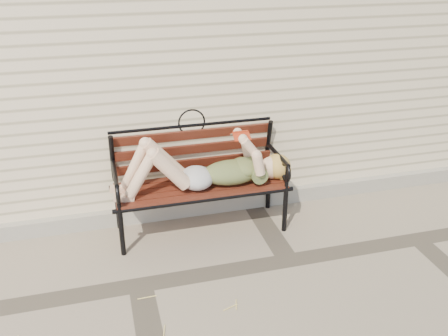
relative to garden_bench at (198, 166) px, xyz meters
name	(u,v)px	position (x,y,z in m)	size (l,w,h in m)	color
ground	(141,285)	(-0.65, -0.79, -0.61)	(80.00, 80.00, 0.00)	gray
house_wall	(103,27)	(-0.65, 2.21, 0.89)	(8.00, 4.00, 3.00)	beige
foundation_strip	(128,216)	(-0.65, 0.18, -0.53)	(8.00, 0.10, 0.15)	#9E9B8F
garden_bench	(198,166)	(0.00, 0.00, 0.00)	(1.68, 0.67, 1.08)	black
reading_woman	(202,168)	(0.01, -0.13, 0.04)	(1.58, 0.36, 0.50)	#093841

